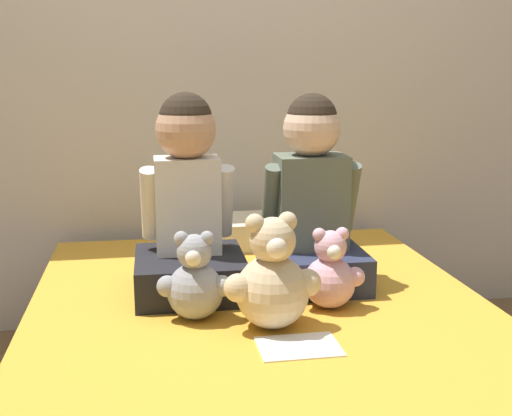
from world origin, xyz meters
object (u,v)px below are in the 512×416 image
Objects in this scene: teddy_bear_held_by_right_child at (330,274)px; teddy_bear_between_children at (271,280)px; sign_card at (299,346)px; child_on_left at (188,208)px; teddy_bear_held_by_left_child at (195,282)px; child_on_right at (312,202)px; bed at (271,391)px; pillow_at_headboard at (232,232)px.

teddy_bear_held_by_right_child is 0.76× the size of teddy_bear_between_children.
teddy_bear_held_by_right_child is 1.17× the size of sign_card.
child_on_left reaches higher than teddy_bear_held_by_right_child.
teddy_bear_held_by_left_child is at bearing -175.80° from teddy_bear_held_by_right_child.
teddy_bear_held_by_right_child is at bearing 27.63° from teddy_bear_between_children.
child_on_right is 0.42m from teddy_bear_between_children.
child_on_left reaches higher than bed.
bed is 0.26m from sign_card.
teddy_bear_between_children reaches higher than bed.
child_on_left is at bearing 121.15° from bed.
bed is 8.14× the size of teddy_bear_held_by_right_child.
bed is 0.61m from child_on_left.
teddy_bear_between_children is at bearing -59.30° from child_on_left.
teddy_bear_held_by_right_child is (-0.00, -0.23, -0.17)m from child_on_right.
teddy_bear_held_by_right_child is 0.23m from teddy_bear_between_children.
child_on_right is 2.43× the size of teddy_bear_held_by_left_child.
teddy_bear_between_children is (0.20, -0.10, 0.03)m from teddy_bear_held_by_left_child.
bed is 9.52× the size of sign_card.
bed is 0.62m from child_on_right.
sign_card is (-0.16, -0.49, -0.27)m from child_on_right.
teddy_bear_held_by_left_child is (-0.00, -0.25, -0.16)m from child_on_left.
child_on_left is at bearing 117.35° from teddy_bear_between_children.
pillow_at_headboard is at bearing 92.39° from sign_card.
teddy_bear_between_children is 0.20m from sign_card.
teddy_bear_held_by_left_child reaches higher than bed.
teddy_bear_held_by_left_child reaches higher than teddy_bear_held_by_right_child.
child_on_right is 0.50m from teddy_bear_held_by_left_child.
teddy_bear_held_by_left_child is 0.40m from teddy_bear_held_by_right_child.
teddy_bear_held_by_left_child is at bearing 135.35° from sign_card.
sign_card is at bearing -75.32° from teddy_bear_between_children.
pillow_at_headboard is (-0.20, 0.73, -0.05)m from teddy_bear_held_by_right_child.
teddy_bear_held_by_left_child is (-0.40, -0.25, -0.17)m from child_on_right.
child_on_right is at bearing 72.23° from sign_card.
teddy_bear_held_by_right_child is at bearing -29.09° from child_on_left.
child_on_right reaches higher than teddy_bear_held_by_right_child.
bed is at bearing -58.20° from child_on_left.
bed is at bearing 67.87° from teddy_bear_between_children.
teddy_bear_held_by_right_child reaches higher than bed.
teddy_bear_held_by_left_child is 1.22× the size of sign_card.
teddy_bear_between_children is at bearing -147.86° from teddy_bear_held_by_right_child.
bed is at bearing -149.50° from teddy_bear_held_by_right_child.
pillow_at_headboard is 2.13× the size of sign_card.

